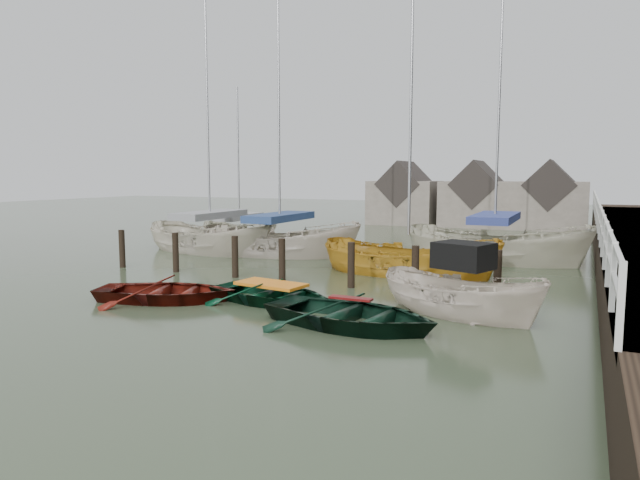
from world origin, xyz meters
The scene contains 12 objects.
ground centered at (0.00, 0.00, 0.00)m, with size 120.00×120.00×0.00m, color #2D3A25.
mooring_pilings centered at (-1.11, 3.00, 0.50)m, with size 13.72×0.22×1.80m.
far_sheds centered at (0.83, 26.00, 1.86)m, with size 14.00×4.08×4.39m.
rowboat_red centered at (-2.70, -0.83, 0.00)m, with size 2.75×3.85×0.80m, color #53130B.
rowboat_green centered at (0.01, 0.19, 0.00)m, with size 2.61×3.65×0.76m, color black.
rowboat_dkgreen centered at (2.89, -1.20, 0.00)m, with size 2.97×4.16×0.86m, color black.
motorboat centered at (4.93, 0.94, 0.09)m, with size 4.72×3.08×2.64m.
sailboat_a centered at (-7.61, 7.96, 0.06)m, with size 7.65×4.13×12.41m.
sailboat_b centered at (-4.25, 8.34, 0.06)m, with size 7.46×3.69×12.67m.
sailboat_c centered at (2.09, 6.08, 0.01)m, with size 6.69×2.99×11.58m.
sailboat_d centered at (4.33, 10.54, 0.06)m, with size 7.99×4.29×13.20m.
sailboat_e centered at (-8.50, 11.70, 0.06)m, with size 5.92×3.93×8.87m.
Camera 1 is at (7.61, -12.93, 3.43)m, focal length 32.00 mm.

